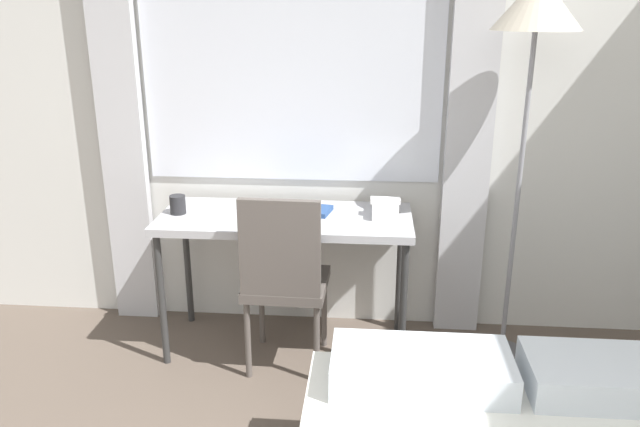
# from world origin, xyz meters

# --- Properties ---
(wall_back_with_window) EXTENTS (5.04, 0.13, 2.70)m
(wall_back_with_window) POSITION_xyz_m (-0.04, 3.03, 1.35)
(wall_back_with_window) COLOR silver
(wall_back_with_window) RESTS_ON ground_plane
(desk) EXTENTS (1.28, 0.53, 0.75)m
(desk) POSITION_xyz_m (-0.28, 2.69, 0.68)
(desk) COLOR #B2B2B7
(desk) RESTS_ON ground_plane
(desk_chair) EXTENTS (0.41, 0.41, 0.93)m
(desk_chair) POSITION_xyz_m (-0.26, 2.46, 0.52)
(desk_chair) COLOR #59514C
(desk_chair) RESTS_ON ground_plane
(standing_lamp) EXTENTS (0.40, 0.40, 1.90)m
(standing_lamp) POSITION_xyz_m (0.86, 2.67, 1.67)
(standing_lamp) COLOR #4C4C51
(standing_lamp) RESTS_ON ground_plane
(telephone) EXTENTS (0.15, 0.19, 0.09)m
(telephone) POSITION_xyz_m (0.22, 2.72, 0.79)
(telephone) COLOR white
(telephone) RESTS_ON desk
(book) EXTENTS (0.32, 0.22, 0.02)m
(book) POSITION_xyz_m (-0.20, 2.76, 0.76)
(book) COLOR navy
(book) RESTS_ON desk
(mug) EXTENTS (0.08, 0.08, 0.10)m
(mug) POSITION_xyz_m (-0.83, 2.67, 0.79)
(mug) COLOR #262628
(mug) RESTS_ON desk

